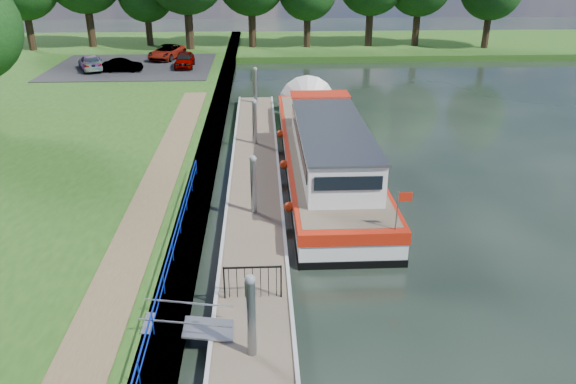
{
  "coord_description": "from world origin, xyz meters",
  "views": [
    {
      "loc": [
        0.38,
        -12.93,
        10.77
      ],
      "look_at": [
        1.42,
        8.26,
        1.4
      ],
      "focal_mm": 35.0,
      "sensor_mm": 36.0,
      "label": 1
    }
  ],
  "objects_px": {
    "pontoon": "(255,177)",
    "car_c": "(90,63)",
    "car_d": "(167,52)",
    "car_b": "(123,65)",
    "car_a": "(185,60)",
    "barge": "(323,146)"
  },
  "relations": [
    {
      "from": "pontoon",
      "to": "car_a",
      "type": "bearing_deg",
      "value": 104.47
    },
    {
      "from": "car_b",
      "to": "car_c",
      "type": "bearing_deg",
      "value": 73.84
    },
    {
      "from": "barge",
      "to": "car_b",
      "type": "bearing_deg",
      "value": 125.52
    },
    {
      "from": "car_a",
      "to": "car_b",
      "type": "height_order",
      "value": "car_a"
    },
    {
      "from": "car_b",
      "to": "car_d",
      "type": "relative_size",
      "value": 0.69
    },
    {
      "from": "car_a",
      "to": "car_b",
      "type": "bearing_deg",
      "value": -163.65
    },
    {
      "from": "barge",
      "to": "car_a",
      "type": "relative_size",
      "value": 5.36
    },
    {
      "from": "car_a",
      "to": "car_b",
      "type": "xyz_separation_m",
      "value": [
        -5.07,
        -1.59,
        -0.13
      ]
    },
    {
      "from": "pontoon",
      "to": "barge",
      "type": "xyz_separation_m",
      "value": [
        3.6,
        1.81,
        0.9
      ]
    },
    {
      "from": "pontoon",
      "to": "car_c",
      "type": "xyz_separation_m",
      "value": [
        -14.25,
        23.56,
        1.29
      ]
    },
    {
      "from": "car_a",
      "to": "pontoon",
      "type": "bearing_deg",
      "value": -76.64
    },
    {
      "from": "car_c",
      "to": "car_b",
      "type": "bearing_deg",
      "value": 142.65
    },
    {
      "from": "barge",
      "to": "car_b",
      "type": "height_order",
      "value": "barge"
    },
    {
      "from": "pontoon",
      "to": "car_a",
      "type": "height_order",
      "value": "car_a"
    },
    {
      "from": "car_c",
      "to": "car_d",
      "type": "bearing_deg",
      "value": -162.37
    },
    {
      "from": "pontoon",
      "to": "car_d",
      "type": "xyz_separation_m",
      "value": [
        -8.43,
        28.31,
        1.31
      ]
    },
    {
      "from": "barge",
      "to": "car_c",
      "type": "distance_m",
      "value": 28.14
    },
    {
      "from": "car_b",
      "to": "car_d",
      "type": "height_order",
      "value": "car_d"
    },
    {
      "from": "car_b",
      "to": "pontoon",
      "type": "bearing_deg",
      "value": -153.82
    },
    {
      "from": "pontoon",
      "to": "car_b",
      "type": "xyz_separation_m",
      "value": [
        -11.35,
        22.74,
        1.19
      ]
    },
    {
      "from": "barge",
      "to": "car_a",
      "type": "bearing_deg",
      "value": 113.67
    },
    {
      "from": "car_d",
      "to": "car_b",
      "type": "bearing_deg",
      "value": -100.74
    }
  ]
}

